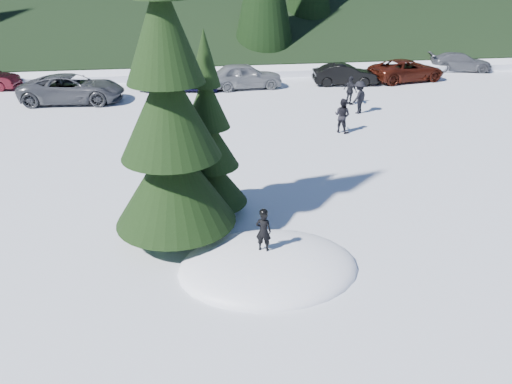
{
  "coord_description": "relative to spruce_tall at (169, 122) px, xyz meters",
  "views": [
    {
      "loc": [
        -1.89,
        -10.28,
        6.89
      ],
      "look_at": [
        0.02,
        2.14,
        1.1
      ],
      "focal_mm": 35.0,
      "sensor_mm": 36.0,
      "label": 1
    }
  ],
  "objects": [
    {
      "name": "snow_mound",
      "position": [
        2.2,
        -1.8,
        -3.32
      ],
      "size": [
        4.48,
        3.52,
        0.96
      ],
      "primitive_type": "ellipsoid",
      "color": "white",
      "rests_on": "ground"
    },
    {
      "name": "car_6",
      "position": [
        14.64,
        18.1,
        -2.64
      ],
      "size": [
        5.22,
        3.2,
        1.35
      ],
      "primitive_type": "imported",
      "rotation": [
        0.0,
        0.0,
        1.78
      ],
      "color": "#3A120A",
      "rests_on": "ground"
    },
    {
      "name": "car_7",
      "position": [
        19.7,
        20.61,
        -2.7
      ],
      "size": [
        4.55,
        2.75,
        1.23
      ],
      "primitive_type": "imported",
      "rotation": [
        0.0,
        0.0,
        1.32
      ],
      "color": "#55575E",
      "rests_on": "ground"
    },
    {
      "name": "spruce_short",
      "position": [
        1.0,
        1.4,
        -1.22
      ],
      "size": [
        2.2,
        2.2,
        5.37
      ],
      "color": "black",
      "rests_on": "ground"
    },
    {
      "name": "adult_0",
      "position": [
        7.32,
        8.45,
        -2.55
      ],
      "size": [
        0.94,
        0.93,
        1.53
      ],
      "primitive_type": "imported",
      "rotation": [
        0.0,
        0.0,
        2.37
      ],
      "color": "black",
      "rests_on": "ground"
    },
    {
      "name": "car_3",
      "position": [
        0.29,
        17.83,
        -2.57
      ],
      "size": [
        5.38,
        2.8,
        1.49
      ],
      "primitive_type": "imported",
      "rotation": [
        0.0,
        0.0,
        1.43
      ],
      "color": "black",
      "rests_on": "ground"
    },
    {
      "name": "car_2",
      "position": [
        -5.39,
        15.7,
        -2.57
      ],
      "size": [
        5.59,
        2.93,
        1.5
      ],
      "primitive_type": "imported",
      "rotation": [
        0.0,
        0.0,
        1.49
      ],
      "color": "#46484E",
      "rests_on": "ground"
    },
    {
      "name": "child_skier",
      "position": [
        2.08,
        -1.71,
        -2.32
      ],
      "size": [
        0.45,
        0.38,
        1.05
      ],
      "primitive_type": "imported",
      "rotation": [
        0.0,
        0.0,
        2.76
      ],
      "color": "black",
      "rests_on": "snow_mound"
    },
    {
      "name": "adult_2",
      "position": [
        9.1,
        11.33,
        -2.52
      ],
      "size": [
        1.18,
        1.12,
        1.61
      ],
      "primitive_type": "imported",
      "rotation": [
        0.0,
        0.0,
        3.84
      ],
      "color": "black",
      "rests_on": "ground"
    },
    {
      "name": "car_5",
      "position": [
        10.38,
        17.58,
        -2.68
      ],
      "size": [
        4.0,
        1.77,
        1.28
      ],
      "primitive_type": "imported",
      "rotation": [
        0.0,
        0.0,
        1.46
      ],
      "color": "black",
      "rests_on": "ground"
    },
    {
      "name": "ground",
      "position": [
        2.2,
        -1.8,
        -3.32
      ],
      "size": [
        200.0,
        200.0,
        0.0
      ],
      "primitive_type": "plane",
      "color": "white",
      "rests_on": "ground"
    },
    {
      "name": "adult_1",
      "position": [
        9.2,
        12.99,
        -2.57
      ],
      "size": [
        0.75,
        0.95,
        1.5
      ],
      "primitive_type": "imported",
      "rotation": [
        0.0,
        0.0,
        2.09
      ],
      "color": "black",
      "rests_on": "ground"
    },
    {
      "name": "car_4",
      "position": [
        4.18,
        17.58,
        -2.56
      ],
      "size": [
        4.58,
        2.17,
        1.51
      ],
      "primitive_type": "imported",
      "rotation": [
        0.0,
        0.0,
        1.66
      ],
      "color": "gray",
      "rests_on": "ground"
    },
    {
      "name": "spruce_tall",
      "position": [
        0.0,
        0.0,
        0.0
      ],
      "size": [
        3.2,
        3.2,
        8.6
      ],
      "color": "black",
      "rests_on": "ground"
    }
  ]
}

